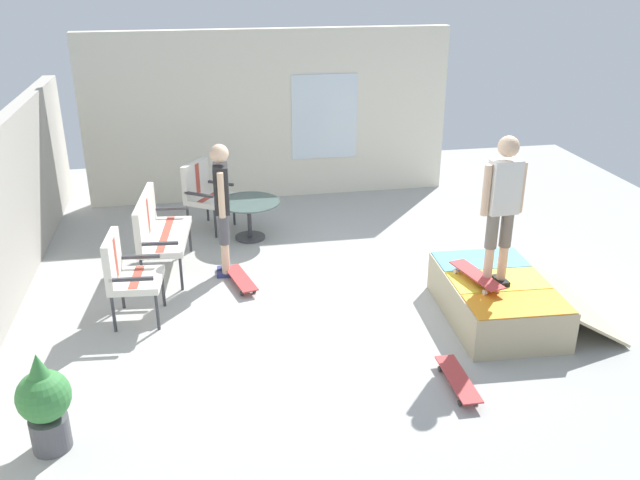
# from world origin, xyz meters

# --- Properties ---
(ground_plane) EXTENTS (12.00, 12.00, 0.10)m
(ground_plane) POSITION_xyz_m (0.00, 0.00, -0.05)
(ground_plane) COLOR #A8A8A3
(house_facade) EXTENTS (0.23, 6.00, 2.77)m
(house_facade) POSITION_xyz_m (3.80, 0.49, 1.38)
(house_facade) COLOR silver
(house_facade) RESTS_ON ground_plane
(skate_ramp) EXTENTS (1.76, 1.82, 0.49)m
(skate_ramp) POSITION_xyz_m (-0.93, -1.53, 0.24)
(skate_ramp) COLOR tan
(skate_ramp) RESTS_ON ground_plane
(patio_bench) EXTENTS (1.30, 0.67, 1.02)m
(patio_bench) POSITION_xyz_m (1.06, 2.30, 0.62)
(patio_bench) COLOR #38383D
(patio_bench) RESTS_ON ground_plane
(patio_chair_near_house) EXTENTS (0.82, 0.80, 1.02)m
(patio_chair_near_house) POSITION_xyz_m (2.47, 1.67, 0.61)
(patio_chair_near_house) COLOR #38383D
(patio_chair_near_house) RESTS_ON ground_plane
(patio_chair_by_wall) EXTENTS (0.66, 0.60, 1.02)m
(patio_chair_by_wall) POSITION_xyz_m (-0.19, 2.59, 0.61)
(patio_chair_by_wall) COLOR #38383D
(patio_chair_by_wall) RESTS_ON ground_plane
(patio_table) EXTENTS (0.90, 0.90, 0.57)m
(patio_table) POSITION_xyz_m (1.94, 1.04, 0.40)
(patio_table) COLOR #38383D
(patio_table) RESTS_ON ground_plane
(person_watching) EXTENTS (0.48, 0.26, 1.73)m
(person_watching) POSITION_xyz_m (0.81, 1.45, 1.01)
(person_watching) COLOR navy
(person_watching) RESTS_ON ground_plane
(person_skater) EXTENTS (0.26, 0.48, 1.66)m
(person_skater) POSITION_xyz_m (-1.00, -1.40, 1.45)
(person_skater) COLOR black
(person_skater) RESTS_ON skate_ramp
(skateboard_by_bench) EXTENTS (0.82, 0.39, 0.10)m
(skateboard_by_bench) POSITION_xyz_m (0.45, 1.29, 0.08)
(skateboard_by_bench) COLOR #B23838
(skateboard_by_bench) RESTS_ON ground_plane
(skateboard_spare) EXTENTS (0.80, 0.21, 0.10)m
(skateboard_spare) POSITION_xyz_m (-2.11, -0.59, 0.08)
(skateboard_spare) COLOR #B23838
(skateboard_spare) RESTS_ON ground_plane
(skateboard_on_ramp) EXTENTS (0.82, 0.36, 0.10)m
(skateboard_on_ramp) POSITION_xyz_m (-0.94, -1.22, 0.57)
(skateboard_on_ramp) COLOR #B23838
(skateboard_on_ramp) RESTS_ON skate_ramp
(potted_plant) EXTENTS (0.44, 0.44, 0.92)m
(potted_plant) POSITION_xyz_m (-2.31, 3.08, 0.47)
(potted_plant) COLOR #515156
(potted_plant) RESTS_ON ground_plane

